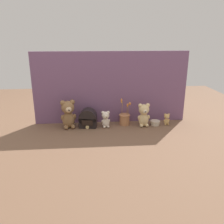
% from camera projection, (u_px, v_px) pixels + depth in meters
% --- Properties ---
extents(ground_plane, '(4.00, 4.00, 0.00)m').
position_uv_depth(ground_plane, '(112.00, 127.00, 2.59)').
color(ground_plane, brown).
extents(backdrop_wall, '(1.71, 0.02, 0.80)m').
position_uv_depth(backdrop_wall, '(111.00, 88.00, 2.62)').
color(backdrop_wall, '#704C70').
rests_on(backdrop_wall, ground).
extents(teddy_bear_large, '(0.17, 0.16, 0.31)m').
position_uv_depth(teddy_bear_large, '(68.00, 114.00, 2.52)').
color(teddy_bear_large, olive).
rests_on(teddy_bear_large, ground).
extents(teddy_bear_medium, '(0.14, 0.13, 0.26)m').
position_uv_depth(teddy_bear_medium, '(144.00, 114.00, 2.58)').
color(teddy_bear_medium, '#DBBC84').
rests_on(teddy_bear_medium, ground).
extents(teddy_bear_small, '(0.10, 0.09, 0.18)m').
position_uv_depth(teddy_bear_small, '(106.00, 119.00, 2.55)').
color(teddy_bear_small, beige).
rests_on(teddy_bear_small, ground).
extents(teddy_bear_tiny, '(0.07, 0.07, 0.13)m').
position_uv_depth(teddy_bear_tiny, '(167.00, 119.00, 2.63)').
color(teddy_bear_tiny, tan).
rests_on(teddy_bear_tiny, ground).
extents(flower_vase, '(0.13, 0.12, 0.30)m').
position_uv_depth(flower_vase, '(125.00, 118.00, 2.64)').
color(flower_vase, '#AD7047').
rests_on(flower_vase, ground).
extents(vintage_radio, '(0.20, 0.15, 0.20)m').
position_uv_depth(vintage_radio, '(88.00, 119.00, 2.57)').
color(vintage_radio, black).
rests_on(vintage_radio, ground).
extents(decorative_tin_tall, '(0.11, 0.11, 0.05)m').
position_uv_depth(decorative_tin_tall, '(155.00, 123.00, 2.64)').
color(decorative_tin_tall, beige).
rests_on(decorative_tin_tall, ground).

